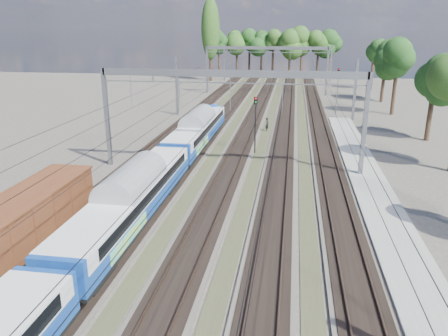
# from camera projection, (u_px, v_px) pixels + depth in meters

# --- Properties ---
(track_bed) EXTENTS (21.00, 130.00, 0.34)m
(track_bed) POSITION_uv_depth(u_px,v_px,m) (247.00, 132.00, 53.99)
(track_bed) COLOR #47423A
(track_bed) RESTS_ON ground
(platform) EXTENTS (3.00, 70.00, 0.30)m
(platform) POSITION_uv_depth(u_px,v_px,m) (388.00, 224.00, 28.71)
(platform) COLOR gray
(platform) RESTS_ON ground
(catenary) EXTENTS (25.65, 130.00, 9.00)m
(catenary) POSITION_uv_depth(u_px,v_px,m) (256.00, 74.00, 59.22)
(catenary) COLOR slate
(catenary) RESTS_ON ground
(tree_belt) EXTENTS (39.89, 99.15, 11.60)m
(tree_belt) POSITION_uv_depth(u_px,v_px,m) (297.00, 47.00, 95.93)
(tree_belt) COLOR black
(tree_belt) RESTS_ON ground
(poplar) EXTENTS (4.40, 4.40, 19.04)m
(poplar) POSITION_uv_depth(u_px,v_px,m) (211.00, 29.00, 102.31)
(poplar) COLOR black
(poplar) RESTS_ON ground
(emu_train) EXTENTS (2.80, 59.35, 4.10)m
(emu_train) POSITION_uv_depth(u_px,v_px,m) (130.00, 194.00, 27.56)
(emu_train) COLOR black
(emu_train) RESTS_ON ground
(freight_boxcar) EXTENTS (2.87, 13.83, 3.57)m
(freight_boxcar) POSITION_uv_depth(u_px,v_px,m) (12.00, 231.00, 23.16)
(freight_boxcar) COLOR black
(freight_boxcar) RESTS_ON ground
(worker) EXTENTS (0.44, 0.65, 1.73)m
(worker) POSITION_uv_depth(u_px,v_px,m) (267.00, 124.00, 54.58)
(worker) COLOR black
(worker) RESTS_ON ground
(signal_near) EXTENTS (0.42, 0.39, 5.86)m
(signal_near) POSITION_uv_depth(u_px,v_px,m) (255.00, 118.00, 44.10)
(signal_near) COLOR black
(signal_near) RESTS_ON ground
(signal_far) EXTENTS (0.43, 0.40, 5.94)m
(signal_far) POSITION_uv_depth(u_px,v_px,m) (338.00, 82.00, 72.96)
(signal_far) COLOR black
(signal_far) RESTS_ON ground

